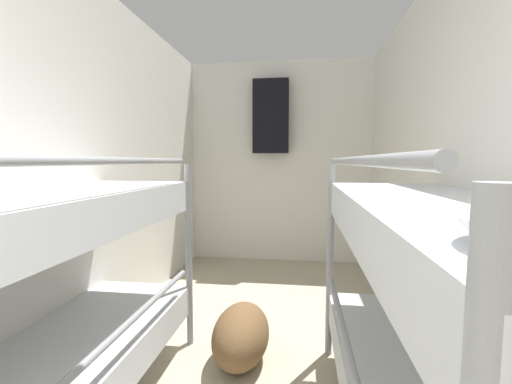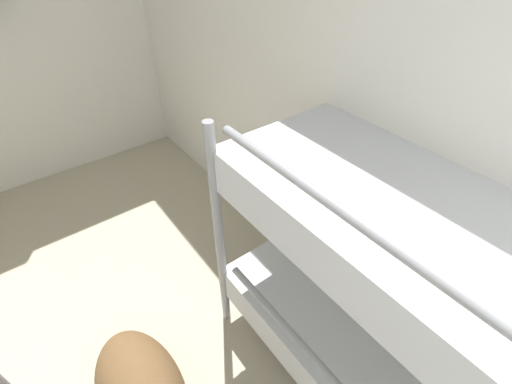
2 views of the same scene
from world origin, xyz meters
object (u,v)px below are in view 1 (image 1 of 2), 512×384
(hanging_coat, at_px, (271,116))
(bunk_stack_right_near, at_px, (445,329))
(duffel_bag, at_px, (241,335))
(bunk_stack_left_near, at_px, (35,303))

(hanging_coat, bearing_deg, bunk_stack_right_near, -73.27)
(duffel_bag, height_order, hanging_coat, hanging_coat)
(bunk_stack_left_near, distance_m, hanging_coat, 3.30)
(bunk_stack_left_near, bearing_deg, bunk_stack_right_near, 0.00)
(bunk_stack_right_near, relative_size, duffel_bag, 3.13)
(bunk_stack_left_near, bearing_deg, duffel_bag, 48.82)
(bunk_stack_left_near, xyz_separation_m, bunk_stack_right_near, (1.61, 0.00, 0.00))
(bunk_stack_left_near, height_order, hanging_coat, hanging_coat)
(bunk_stack_left_near, height_order, bunk_stack_right_near, same)
(bunk_stack_left_near, distance_m, bunk_stack_right_near, 1.61)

